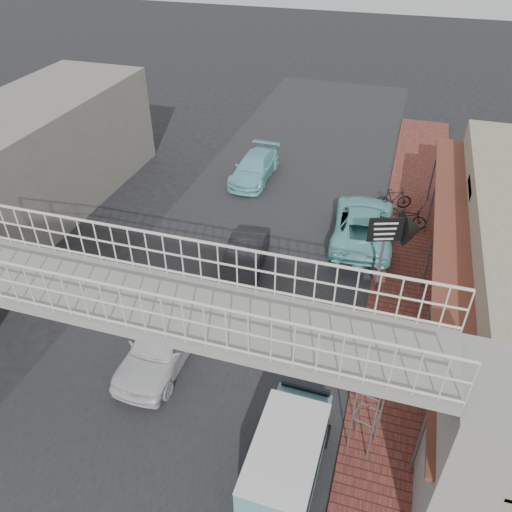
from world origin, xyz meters
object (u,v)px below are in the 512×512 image
Objects in this scene: white_hatchback at (163,341)px; dark_sedan at (245,258)px; angkot_curb at (363,224)px; motorcycle_near at (407,215)px; angkot_van at (287,454)px; arrow_sign at (409,230)px; angkot_far at (255,167)px; motorcycle_far at (393,199)px; street_clock at (374,382)px.

white_hatchback is 1.11× the size of dark_sedan.
angkot_curb is 2.90× the size of motorcycle_near.
angkot_curb is 1.47× the size of angkot_van.
arrow_sign is at bearing 39.93° from white_hatchback.
dark_sedan is 1.08× the size of angkot_van.
dark_sedan is 8.17m from angkot_far.
white_hatchback is 12.81m from motorcycle_near.
arrow_sign is (5.98, 0.62, 2.12)m from dark_sedan.
arrow_sign reaches higher than angkot_curb.
dark_sedan is at bearing 123.53° from motorcycle_far.
white_hatchback is at bearing 167.26° from motorcycle_near.
angkot_far is 17.08m from angkot_van.
angkot_far is at bearing 110.81° from angkot_van.
dark_sedan is 0.74× the size of angkot_curb.
angkot_van is at bearing 84.21° from angkot_curb.
angkot_curb is 7.46m from angkot_far.
white_hatchback reaches higher than angkot_far.
white_hatchback is at bearing 133.61° from motorcycle_far.
dark_sedan is 1.21× the size of arrow_sign.
motorcycle_far is 0.53× the size of arrow_sign.
dark_sedan is 6.37m from arrow_sign.
motorcycle_far is 0.56× the size of street_clock.
motorcycle_near is 0.57× the size of arrow_sign.
motorcycle_near is (1.83, 1.62, -0.16)m from angkot_curb.
angkot_curb reaches higher than motorcycle_near.
white_hatchback is 13.52m from motorcycle_far.
dark_sedan is 0.89× the size of angkot_far.
motorcycle_near is (8.07, -2.46, -0.06)m from angkot_far.
dark_sedan is 8.85m from street_clock.
street_clock is (1.35, -10.42, 1.96)m from angkot_curb.
white_hatchback is 5.71m from angkot_van.
white_hatchback is 7.05m from street_clock.
arrow_sign is (0.43, 7.21, 0.06)m from street_clock.
motorcycle_far is at bearing 62.28° from white_hatchback.
motorcycle_near is at bearing 36.13° from dark_sedan.
angkot_van is (5.84, -16.04, 0.49)m from angkot_far.
angkot_van is (4.89, -2.94, 0.38)m from white_hatchback.
motorcycle_near is (2.23, 13.58, -0.55)m from angkot_van.
motorcycle_far is (1.50, 14.85, -0.52)m from angkot_van.
angkot_curb is 11.97m from angkot_van.
dark_sedan is 2.29× the size of motorcycle_far.
motorcycle_far is 13.47m from street_clock.
arrow_sign is (8.02, -7.29, 2.13)m from angkot_far.
angkot_van is at bearing -70.94° from dark_sedan.
angkot_curb reaches higher than dark_sedan.
angkot_far is at bearing 132.86° from street_clock.
street_clock is (6.63, -1.39, 1.95)m from white_hatchback.
motorcycle_far is at bearing 76.65° from arrow_sign.
white_hatchback is 0.99× the size of angkot_far.
street_clock is 0.95× the size of arrow_sign.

